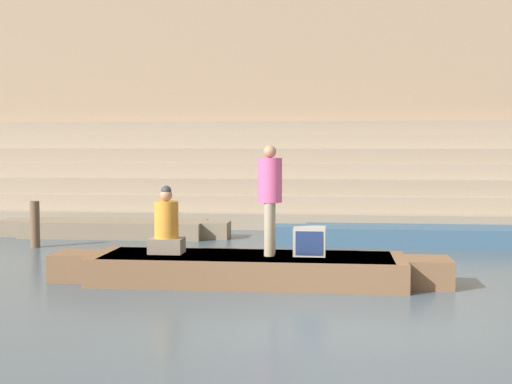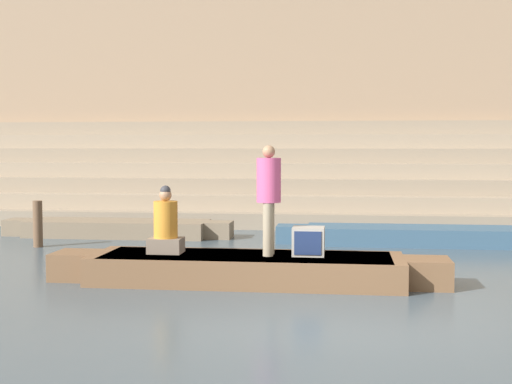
# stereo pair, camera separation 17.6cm
# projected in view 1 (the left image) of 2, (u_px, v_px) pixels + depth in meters

# --- Properties ---
(ground_plane) EXTENTS (120.00, 120.00, 0.00)m
(ground_plane) POSITION_uv_depth(u_px,v_px,m) (341.00, 320.00, 8.71)
(ground_plane) COLOR #3D4C56
(ghat_steps) EXTENTS (36.00, 4.14, 2.84)m
(ghat_steps) POSITION_uv_depth(u_px,v_px,m) (338.00, 184.00, 20.18)
(ghat_steps) COLOR gray
(ghat_steps) RESTS_ON ground
(back_wall) EXTENTS (34.20, 1.28, 9.02)m
(back_wall) POSITION_uv_depth(u_px,v_px,m) (339.00, 69.00, 22.01)
(back_wall) COLOR #937A60
(back_wall) RESTS_ON ground
(rowboat_main) EXTENTS (6.17, 1.52, 0.43)m
(rowboat_main) POSITION_uv_depth(u_px,v_px,m) (247.00, 268.00, 11.02)
(rowboat_main) COLOR brown
(rowboat_main) RESTS_ON ground
(person_standing) EXTENTS (0.38, 0.38, 1.70)m
(person_standing) POSITION_uv_depth(u_px,v_px,m) (270.00, 192.00, 10.95)
(person_standing) COLOR gray
(person_standing) RESTS_ON rowboat_main
(person_rowing) EXTENTS (0.53, 0.41, 1.07)m
(person_rowing) POSITION_uv_depth(u_px,v_px,m) (166.00, 227.00, 11.18)
(person_rowing) COLOR #756656
(person_rowing) RESTS_ON rowboat_main
(tv_set) EXTENTS (0.49, 0.46, 0.44)m
(tv_set) POSITION_uv_depth(u_px,v_px,m) (310.00, 241.00, 10.98)
(tv_set) COLOR #9E998E
(tv_set) RESTS_ON rowboat_main
(moored_boat_shore) EXTENTS (6.12, 1.24, 0.38)m
(moored_boat_shore) POSITION_uv_depth(u_px,v_px,m) (416.00, 235.00, 15.31)
(moored_boat_shore) COLOR #33516B
(moored_boat_shore) RESTS_ON ground
(moored_boat_distant) EXTENTS (5.40, 1.24, 0.38)m
(moored_boat_distant) POSITION_uv_depth(u_px,v_px,m) (114.00, 228.00, 16.57)
(moored_boat_distant) COLOR #756651
(moored_boat_distant) RESTS_ON ground
(mooring_post) EXTENTS (0.20, 0.20, 0.97)m
(mooring_post) POSITION_uv_depth(u_px,v_px,m) (35.00, 224.00, 14.81)
(mooring_post) COLOR brown
(mooring_post) RESTS_ON ground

